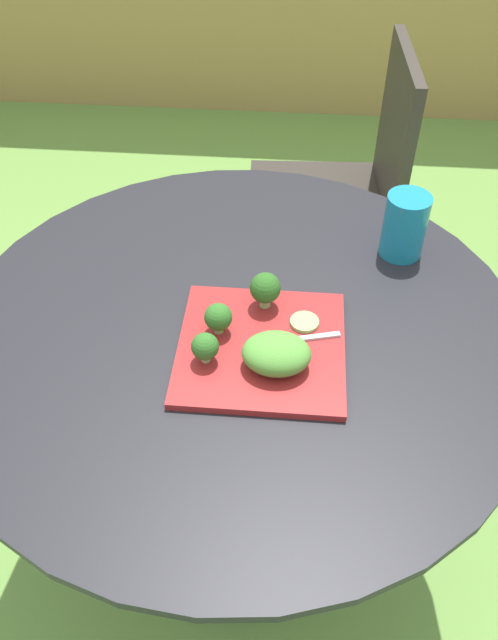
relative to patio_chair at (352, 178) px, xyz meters
The scene contains 11 objects.
ground_plane 1.06m from the patio_chair, 106.37° to the right, with size 12.00×12.00×0.00m, color #669342.
patio_table 0.91m from the patio_chair, 106.37° to the right, with size 1.05×1.05×0.75m.
patio_chair is the anchor object (origin of this frame).
salad_plate 0.99m from the patio_chair, 102.51° to the right, with size 0.29×0.29×0.01m, color maroon.
drinking_glass 0.71m from the patio_chair, 85.22° to the right, with size 0.09×0.09×0.13m.
fork 0.98m from the patio_chair, 99.93° to the right, with size 0.15×0.06×0.00m.
lettuce_mound 1.04m from the patio_chair, 100.40° to the right, with size 0.12×0.09×0.06m, color #519338.
broccoli_floret_0 0.91m from the patio_chair, 103.99° to the right, with size 0.06×0.06×0.07m.
broccoli_floret_1 1.00m from the patio_chair, 107.37° to the right, with size 0.05×0.05×0.06m.
broccoli_floret_2 1.07m from the patio_chair, 106.92° to the right, with size 0.05×0.05×0.06m.
cucumber_slice_0 0.93m from the patio_chair, 98.75° to the right, with size 0.05×0.05×0.01m, color #8EB766.
Camera 1 is at (0.09, -0.84, 1.58)m, focal length 36.32 mm.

